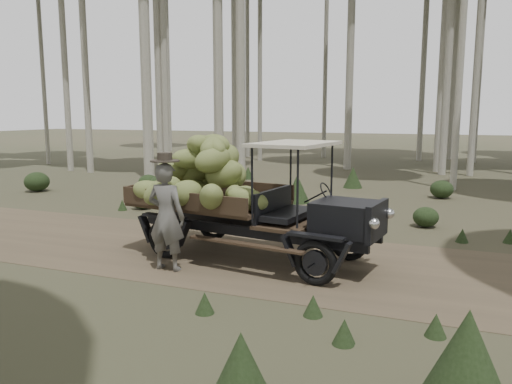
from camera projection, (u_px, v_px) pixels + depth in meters
ground at (218, 253)px, 9.79m from camera, size 120.00×120.00×0.00m
dirt_track at (218, 253)px, 9.79m from camera, size 70.00×4.00×0.01m
banana_truck at (227, 183)px, 9.41m from camera, size 5.03×2.59×2.40m
farmer at (166, 215)px, 8.60m from camera, size 0.69×0.51×2.06m
undergrowth at (225, 253)px, 8.18m from camera, size 21.94×21.69×1.24m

